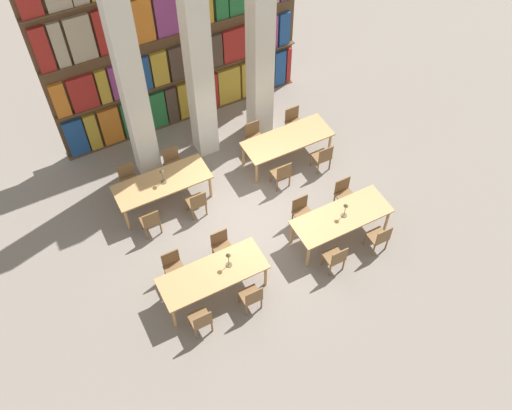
{
  "coord_description": "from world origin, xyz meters",
  "views": [
    {
      "loc": [
        -3.81,
        -7.34,
        11.06
      ],
      "look_at": [
        0.0,
        -0.14,
        0.7
      ],
      "focal_mm": 40.0,
      "sensor_mm": 36.0,
      "label": 1
    }
  ],
  "objects_px": {
    "chair_7": "(344,193)",
    "chair_1": "(173,267)",
    "pillar_center": "(197,55)",
    "chair_14": "(323,157)",
    "reading_table_1": "(342,218)",
    "desk_lamp_0": "(228,257)",
    "chair_12": "(282,173)",
    "reading_table_2": "(162,184)",
    "chair_11": "(173,162)",
    "chair_8": "(150,221)",
    "chair_2": "(252,297)",
    "chair_3": "(222,246)",
    "desk_lamp_1": "(345,208)",
    "pillar_left": "(130,77)",
    "chair_10": "(197,202)",
    "chair_5": "(302,211)",
    "pillar_right": "(260,35)",
    "chair_13": "(254,136)",
    "desk_lamp_2": "(162,174)",
    "reading_table_3": "(287,140)",
    "chair_15": "(294,122)",
    "chair_9": "(129,179)",
    "chair_6": "(379,237)",
    "chair_0": "(201,320)",
    "chair_4": "(335,258)",
    "reading_table_0": "(213,275)"
  },
  "relations": [
    {
      "from": "chair_7",
      "to": "chair_1",
      "type": "bearing_deg",
      "value": -0.05
    },
    {
      "from": "pillar_center",
      "to": "chair_14",
      "type": "height_order",
      "value": "pillar_center"
    },
    {
      "from": "reading_table_1",
      "to": "chair_14",
      "type": "xyz_separation_m",
      "value": [
        0.76,
        1.99,
        -0.23
      ]
    },
    {
      "from": "desk_lamp_0",
      "to": "chair_12",
      "type": "bearing_deg",
      "value": 39.3
    },
    {
      "from": "reading_table_2",
      "to": "chair_11",
      "type": "bearing_deg",
      "value": 52.4
    },
    {
      "from": "chair_7",
      "to": "chair_11",
      "type": "relative_size",
      "value": 1.0
    },
    {
      "from": "chair_8",
      "to": "chair_2",
      "type": "bearing_deg",
      "value": -68.01
    },
    {
      "from": "chair_3",
      "to": "chair_7",
      "type": "distance_m",
      "value": 3.27
    },
    {
      "from": "desk_lamp_1",
      "to": "chair_14",
      "type": "height_order",
      "value": "desk_lamp_1"
    },
    {
      "from": "pillar_left",
      "to": "chair_12",
      "type": "bearing_deg",
      "value": -37.6
    },
    {
      "from": "chair_12",
      "to": "chair_10",
      "type": "bearing_deg",
      "value": 176.25
    },
    {
      "from": "chair_5",
      "to": "chair_12",
      "type": "distance_m",
      "value": 1.27
    },
    {
      "from": "chair_11",
      "to": "pillar_right",
      "type": "bearing_deg",
      "value": -169.48
    },
    {
      "from": "pillar_right",
      "to": "chair_13",
      "type": "xyz_separation_m",
      "value": [
        -0.51,
        -0.65,
        -2.53
      ]
    },
    {
      "from": "chair_7",
      "to": "reading_table_2",
      "type": "xyz_separation_m",
      "value": [
        -3.8,
        2.13,
        0.23
      ]
    },
    {
      "from": "desk_lamp_2",
      "to": "reading_table_3",
      "type": "bearing_deg",
      "value": -1.82
    },
    {
      "from": "pillar_center",
      "to": "chair_12",
      "type": "bearing_deg",
      "value": -62.18
    },
    {
      "from": "chair_10",
      "to": "chair_12",
      "type": "bearing_deg",
      "value": -3.75
    },
    {
      "from": "desk_lamp_1",
      "to": "chair_10",
      "type": "relative_size",
      "value": 0.48
    },
    {
      "from": "reading_table_3",
      "to": "chair_15",
      "type": "distance_m",
      "value": 0.98
    },
    {
      "from": "chair_9",
      "to": "chair_6",
      "type": "bearing_deg",
      "value": 135.72
    },
    {
      "from": "chair_3",
      "to": "reading_table_2",
      "type": "height_order",
      "value": "chair_3"
    },
    {
      "from": "chair_2",
      "to": "desk_lamp_2",
      "type": "height_order",
      "value": "desk_lamp_2"
    },
    {
      "from": "pillar_right",
      "to": "chair_6",
      "type": "relative_size",
      "value": 6.89
    },
    {
      "from": "reading_table_1",
      "to": "desk_lamp_2",
      "type": "height_order",
      "value": "desk_lamp_2"
    },
    {
      "from": "pillar_center",
      "to": "reading_table_1",
      "type": "xyz_separation_m",
      "value": [
        1.55,
        -4.09,
        -2.3
      ]
    },
    {
      "from": "pillar_left",
      "to": "chair_7",
      "type": "bearing_deg",
      "value": -41.95
    },
    {
      "from": "pillar_left",
      "to": "chair_10",
      "type": "xyz_separation_m",
      "value": [
        0.5,
        -1.96,
        -2.53
      ]
    },
    {
      "from": "chair_7",
      "to": "chair_15",
      "type": "distance_m",
      "value": 2.72
    },
    {
      "from": "chair_0",
      "to": "reading_table_2",
      "type": "xyz_separation_m",
      "value": [
        0.63,
        3.58,
        0.23
      ]
    },
    {
      "from": "pillar_center",
      "to": "desk_lamp_1",
      "type": "xyz_separation_m",
      "value": [
        1.59,
        -4.11,
        -1.94
      ]
    },
    {
      "from": "pillar_left",
      "to": "chair_7",
      "type": "distance_m",
      "value": 5.64
    },
    {
      "from": "chair_6",
      "to": "desk_lamp_2",
      "type": "distance_m",
      "value": 5.21
    },
    {
      "from": "reading_table_1",
      "to": "chair_9",
      "type": "height_order",
      "value": "chair_9"
    },
    {
      "from": "desk_lamp_2",
      "to": "reading_table_3",
      "type": "distance_m",
      "value": 3.35
    },
    {
      "from": "pillar_right",
      "to": "desk_lamp_1",
      "type": "xyz_separation_m",
      "value": [
        -0.03,
        -4.11,
        -1.94
      ]
    },
    {
      "from": "chair_0",
      "to": "chair_4",
      "type": "bearing_deg",
      "value": -0.07
    },
    {
      "from": "chair_7",
      "to": "chair_10",
      "type": "relative_size",
      "value": 1.0
    },
    {
      "from": "chair_4",
      "to": "reading_table_1",
      "type": "bearing_deg",
      "value": 50.38
    },
    {
      "from": "chair_1",
      "to": "desk_lamp_1",
      "type": "distance_m",
      "value": 4.01
    },
    {
      "from": "chair_0",
      "to": "chair_3",
      "type": "xyz_separation_m",
      "value": [
        1.17,
        1.45,
        0.0
      ]
    },
    {
      "from": "reading_table_1",
      "to": "reading_table_0",
      "type": "bearing_deg",
      "value": 179.93
    },
    {
      "from": "chair_11",
      "to": "chair_8",
      "type": "bearing_deg",
      "value": 50.96
    },
    {
      "from": "reading_table_1",
      "to": "chair_4",
      "type": "relative_size",
      "value": 2.66
    },
    {
      "from": "reading_table_1",
      "to": "chair_11",
      "type": "bearing_deg",
      "value": 126.61
    },
    {
      "from": "pillar_center",
      "to": "chair_1",
      "type": "distance_m",
      "value": 4.8
    },
    {
      "from": "pillar_left",
      "to": "chair_7",
      "type": "height_order",
      "value": "pillar_left"
    },
    {
      "from": "desk_lamp_2",
      "to": "chair_14",
      "type": "xyz_separation_m",
      "value": [
        3.95,
        -0.83,
        -0.6
      ]
    },
    {
      "from": "reading_table_1",
      "to": "chair_6",
      "type": "height_order",
      "value": "chair_6"
    },
    {
      "from": "pillar_center",
      "to": "chair_15",
      "type": "distance_m",
      "value": 3.49
    }
  ]
}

